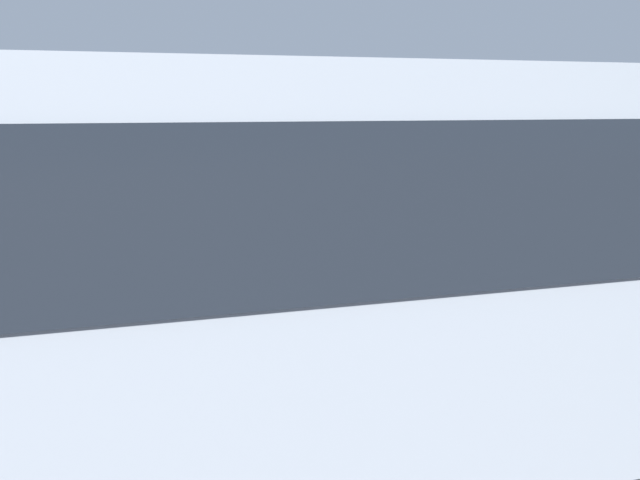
{
  "coord_description": "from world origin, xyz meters",
  "views": [
    {
      "loc": [
        4.02,
        9.11,
        3.01
      ],
      "look_at": [
        1.11,
        -0.6,
        1.1
      ],
      "focal_mm": 40.85,
      "sensor_mm": 36.0,
      "label": 1
    }
  ],
  "objects_px": {
    "spectator_left": "(411,271)",
    "spectator_far_left": "(501,275)",
    "spectator_centre": "(351,278)",
    "tour_bus": "(481,277)",
    "spectator_far_right": "(158,283)",
    "spectator_right": "(263,282)",
    "parked_motorcycle_silver": "(352,343)",
    "stunt_motorcycle": "(259,242)",
    "parked_motorcycle_dark": "(569,322)"
  },
  "relations": [
    {
      "from": "spectator_far_right",
      "to": "spectator_left",
      "type": "bearing_deg",
      "value": 179.16
    },
    {
      "from": "parked_motorcycle_silver",
      "to": "stunt_motorcycle",
      "type": "bearing_deg",
      "value": -91.2
    },
    {
      "from": "parked_motorcycle_silver",
      "to": "spectator_centre",
      "type": "bearing_deg",
      "value": -107.9
    },
    {
      "from": "spectator_far_right",
      "to": "parked_motorcycle_silver",
      "type": "xyz_separation_m",
      "value": [
        -1.95,
        0.91,
        -0.59
      ]
    },
    {
      "from": "spectator_left",
      "to": "stunt_motorcycle",
      "type": "bearing_deg",
      "value": -77.96
    },
    {
      "from": "spectator_far_left",
      "to": "parked_motorcycle_dark",
      "type": "xyz_separation_m",
      "value": [
        -0.6,
        0.53,
        -0.5
      ]
    },
    {
      "from": "spectator_far_left",
      "to": "parked_motorcycle_dark",
      "type": "distance_m",
      "value": 0.95
    },
    {
      "from": "spectator_far_left",
      "to": "stunt_motorcycle",
      "type": "bearing_deg",
      "value": -67.69
    },
    {
      "from": "spectator_right",
      "to": "spectator_left",
      "type": "bearing_deg",
      "value": 179.61
    },
    {
      "from": "tour_bus",
      "to": "spectator_far_right",
      "type": "bearing_deg",
      "value": -51.25
    },
    {
      "from": "spectator_left",
      "to": "parked_motorcycle_silver",
      "type": "bearing_deg",
      "value": 39.2
    },
    {
      "from": "spectator_far_right",
      "to": "stunt_motorcycle",
      "type": "height_order",
      "value": "spectator_far_right"
    },
    {
      "from": "spectator_left",
      "to": "parked_motorcycle_dark",
      "type": "height_order",
      "value": "spectator_left"
    },
    {
      "from": "tour_bus",
      "to": "spectator_left",
      "type": "bearing_deg",
      "value": -103.23
    },
    {
      "from": "parked_motorcycle_silver",
      "to": "parked_motorcycle_dark",
      "type": "bearing_deg",
      "value": 179.3
    },
    {
      "from": "parked_motorcycle_silver",
      "to": "spectator_right",
      "type": "bearing_deg",
      "value": -48.52
    },
    {
      "from": "tour_bus",
      "to": "stunt_motorcycle",
      "type": "xyz_separation_m",
      "value": [
        0.27,
        -7.29,
        -1.03
      ]
    },
    {
      "from": "spectator_centre",
      "to": "parked_motorcycle_silver",
      "type": "xyz_separation_m",
      "value": [
        0.26,
        0.8,
        -0.5
      ]
    },
    {
      "from": "spectator_far_left",
      "to": "parked_motorcycle_silver",
      "type": "relative_size",
      "value": 0.82
    },
    {
      "from": "spectator_left",
      "to": "spectator_far_left",
      "type": "bearing_deg",
      "value": 160.58
    },
    {
      "from": "spectator_far_left",
      "to": "spectator_left",
      "type": "relative_size",
      "value": 0.97
    },
    {
      "from": "parked_motorcycle_silver",
      "to": "stunt_motorcycle",
      "type": "xyz_separation_m",
      "value": [
        -0.11,
        -5.29,
        0.13
      ]
    },
    {
      "from": "spectator_far_left",
      "to": "spectator_centre",
      "type": "height_order",
      "value": "spectator_centre"
    },
    {
      "from": "spectator_centre",
      "to": "stunt_motorcycle",
      "type": "bearing_deg",
      "value": -88.11
    },
    {
      "from": "tour_bus",
      "to": "spectator_far_right",
      "type": "distance_m",
      "value": 3.77
    },
    {
      "from": "spectator_centre",
      "to": "stunt_motorcycle",
      "type": "height_order",
      "value": "spectator_centre"
    },
    {
      "from": "spectator_far_right",
      "to": "spectator_right",
      "type": "bearing_deg",
      "value": 178.46
    },
    {
      "from": "spectator_far_right",
      "to": "parked_motorcycle_dark",
      "type": "bearing_deg",
      "value": 168.54
    },
    {
      "from": "spectator_far_left",
      "to": "spectator_far_right",
      "type": "relative_size",
      "value": 0.93
    },
    {
      "from": "spectator_centre",
      "to": "parked_motorcycle_silver",
      "type": "height_order",
      "value": "spectator_centre"
    },
    {
      "from": "parked_motorcycle_dark",
      "to": "spectator_centre",
      "type": "bearing_deg",
      "value": -19.08
    },
    {
      "from": "parked_motorcycle_dark",
      "to": "stunt_motorcycle",
      "type": "relative_size",
      "value": 1.0
    },
    {
      "from": "spectator_far_left",
      "to": "spectator_centre",
      "type": "distance_m",
      "value": 1.84
    },
    {
      "from": "spectator_centre",
      "to": "parked_motorcycle_dark",
      "type": "xyz_separation_m",
      "value": [
        -2.42,
        0.84,
        -0.5
      ]
    },
    {
      "from": "tour_bus",
      "to": "spectator_right",
      "type": "relative_size",
      "value": 6.03
    },
    {
      "from": "spectator_right",
      "to": "parked_motorcycle_dark",
      "type": "relative_size",
      "value": 0.83
    },
    {
      "from": "spectator_far_left",
      "to": "spectator_right",
      "type": "xyz_separation_m",
      "value": [
        2.85,
        -0.37,
        0.03
      ]
    },
    {
      "from": "tour_bus",
      "to": "spectator_left",
      "type": "height_order",
      "value": "tour_bus"
    },
    {
      "from": "spectator_far_left",
      "to": "stunt_motorcycle",
      "type": "height_order",
      "value": "spectator_far_left"
    },
    {
      "from": "spectator_left",
      "to": "stunt_motorcycle",
      "type": "height_order",
      "value": "spectator_left"
    },
    {
      "from": "spectator_far_right",
      "to": "stunt_motorcycle",
      "type": "relative_size",
      "value": 0.87
    },
    {
      "from": "parked_motorcycle_silver",
      "to": "spectator_far_right",
      "type": "bearing_deg",
      "value": -24.94
    },
    {
      "from": "tour_bus",
      "to": "spectator_right",
      "type": "bearing_deg",
      "value": -68.07
    },
    {
      "from": "spectator_far_left",
      "to": "spectator_right",
      "type": "distance_m",
      "value": 2.87
    },
    {
      "from": "spectator_centre",
      "to": "tour_bus",
      "type": "bearing_deg",
      "value": 92.54
    },
    {
      "from": "spectator_far_right",
      "to": "parked_motorcycle_dark",
      "type": "xyz_separation_m",
      "value": [
        -4.62,
        0.94,
        -0.59
      ]
    },
    {
      "from": "spectator_right",
      "to": "spectator_far_right",
      "type": "distance_m",
      "value": 1.18
    },
    {
      "from": "spectator_left",
      "to": "spectator_right",
      "type": "bearing_deg",
      "value": -0.39
    },
    {
      "from": "tour_bus",
      "to": "parked_motorcycle_dark",
      "type": "height_order",
      "value": "tour_bus"
    },
    {
      "from": "stunt_motorcycle",
      "to": "spectator_centre",
      "type": "bearing_deg",
      "value": 91.89
    }
  ]
}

